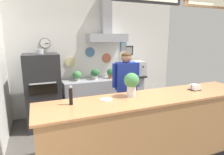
# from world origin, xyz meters

# --- Properties ---
(ground_plane) EXTENTS (5.73, 5.73, 0.00)m
(ground_plane) POSITION_xyz_m (0.00, 0.00, 0.00)
(ground_plane) COLOR #514C47
(back_wall_assembly) EXTENTS (4.47, 2.47, 3.08)m
(back_wall_assembly) POSITION_xyz_m (0.01, 2.24, 1.64)
(back_wall_assembly) COLOR #9E9E99
(back_wall_assembly) RESTS_ON ground_plane
(service_counter) EXTENTS (3.38, 0.72, 1.09)m
(service_counter) POSITION_xyz_m (0.00, -0.20, 0.54)
(service_counter) COLOR #B77F4C
(service_counter) RESTS_ON ground_plane
(back_prep_counter) EXTENTS (2.05, 0.57, 0.91)m
(back_prep_counter) POSITION_xyz_m (0.01, 1.99, 0.45)
(back_prep_counter) COLOR #A3A5AD
(back_prep_counter) RESTS_ON ground_plane
(pizza_oven) EXTENTS (0.71, 0.74, 1.71)m
(pizza_oven) POSITION_xyz_m (-1.47, 1.76, 0.81)
(pizza_oven) COLOR #232326
(pizza_oven) RESTS_ON ground_plane
(shop_worker) EXTENTS (0.56, 0.29, 1.65)m
(shop_worker) POSITION_xyz_m (0.09, 0.90, 0.90)
(shop_worker) COLOR #232328
(shop_worker) RESTS_ON ground_plane
(espresso_machine) EXTENTS (0.59, 0.54, 0.41)m
(espresso_machine) POSITION_xyz_m (0.82, 1.96, 1.11)
(espresso_machine) COLOR silver
(espresso_machine) RESTS_ON back_prep_counter
(potted_oregano) EXTENTS (0.20, 0.20, 0.25)m
(potted_oregano) POSITION_xyz_m (0.19, 1.96, 1.06)
(potted_oregano) COLOR #9E563D
(potted_oregano) RESTS_ON back_prep_counter
(potted_thyme) EXTENTS (0.21, 0.21, 0.27)m
(potted_thyme) POSITION_xyz_m (-0.22, 1.98, 1.06)
(potted_thyme) COLOR beige
(potted_thyme) RESTS_ON back_prep_counter
(potted_basil) EXTENTS (0.22, 0.22, 0.23)m
(potted_basil) POSITION_xyz_m (-0.66, 2.02, 1.04)
(potted_basil) COLOR beige
(potted_basil) RESTS_ON back_prep_counter
(napkin_holder) EXTENTS (0.16, 0.15, 0.11)m
(napkin_holder) POSITION_xyz_m (0.84, -0.17, 1.13)
(napkin_holder) COLOR #262628
(napkin_holder) RESTS_ON service_counter
(condiment_plate) EXTENTS (0.17, 0.17, 0.01)m
(condiment_plate) POSITION_xyz_m (-0.70, -0.09, 1.09)
(condiment_plate) COLOR white
(condiment_plate) RESTS_ON service_counter
(basil_vase) EXTENTS (0.22, 0.22, 0.35)m
(basil_vase) POSITION_xyz_m (-0.30, -0.08, 1.29)
(basil_vase) COLOR silver
(basil_vase) RESTS_ON service_counter
(pepper_grinder) EXTENTS (0.05, 0.05, 0.26)m
(pepper_grinder) POSITION_xyz_m (-1.19, -0.10, 1.21)
(pepper_grinder) COLOR black
(pepper_grinder) RESTS_ON service_counter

